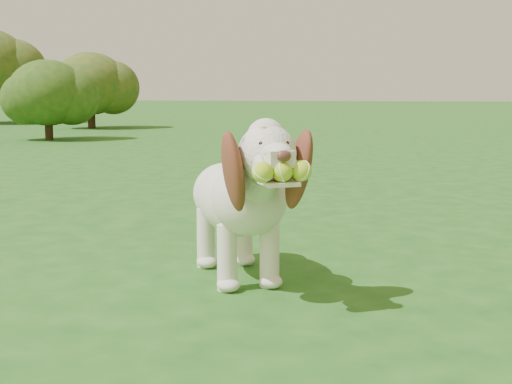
# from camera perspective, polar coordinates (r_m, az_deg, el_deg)

# --- Properties ---
(ground) EXTENTS (80.00, 80.00, 0.00)m
(ground) POSITION_cam_1_polar(r_m,az_deg,el_deg) (3.67, 6.19, -5.47)
(ground) COLOR #1C4F16
(ground) RESTS_ON ground
(dog) EXTENTS (0.72, 1.11, 0.76)m
(dog) POSITION_cam_1_polar(r_m,az_deg,el_deg) (3.19, -1.20, -0.15)
(dog) COLOR white
(dog) RESTS_ON ground
(shrub_a) EXTENTS (1.27, 1.27, 1.32)m
(shrub_a) POSITION_cam_1_polar(r_m,az_deg,el_deg) (12.26, -16.35, 7.62)
(shrub_a) COLOR #382314
(shrub_a) RESTS_ON ground
(shrub_e) EXTENTS (1.53, 1.53, 1.59)m
(shrub_e) POSITION_cam_1_polar(r_m,az_deg,el_deg) (15.46, -13.11, 8.43)
(shrub_e) COLOR #382314
(shrub_e) RESTS_ON ground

